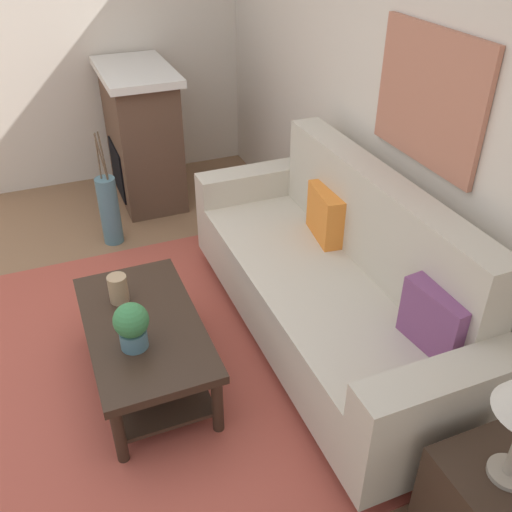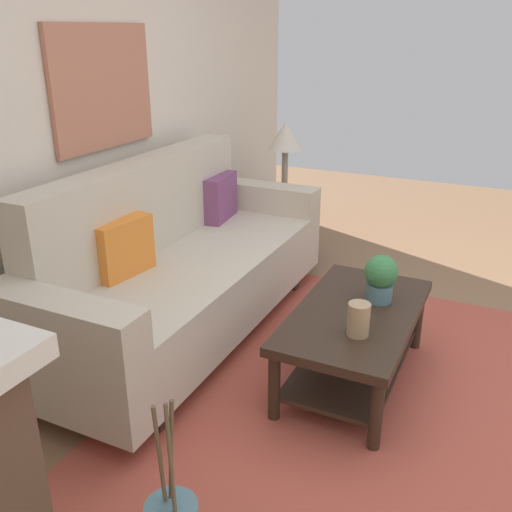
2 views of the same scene
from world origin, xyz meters
TOP-DOWN VIEW (x-y plane):
  - ground_plane at (0.00, 0.00)m, footprint 9.48×9.48m
  - wall_back at (0.00, 2.11)m, footprint 5.48×0.10m
  - area_rug at (0.00, 0.50)m, footprint 2.65×1.88m
  - couch at (0.17, 1.58)m, footprint 2.33×0.84m
  - throw_pillow_orange at (-0.20, 1.70)m, footprint 0.37×0.17m
  - throw_pillow_plum at (0.90, 1.70)m, footprint 0.37×0.16m
  - coffee_table at (0.10, 0.45)m, footprint 1.10×0.60m
  - tabletop_vase at (-0.14, 0.38)m, footprint 0.11×0.11m
  - potted_plant_tabletop at (0.26, 0.38)m, footprint 0.18×0.18m
  - side_table at (1.63, 1.51)m, footprint 0.44×0.44m
  - table_lamp at (1.63, 1.51)m, footprint 0.28×0.28m
  - floor_vase_branch_a at (-1.49, 0.53)m, footprint 0.03×0.05m
  - floor_vase_branch_b at (-1.52, 0.55)m, footprint 0.05×0.03m
  - floor_vase_branch_c at (-1.52, 0.52)m, footprint 0.01×0.02m
  - framed_painting at (0.17, 2.04)m, footprint 0.84×0.03m

SIDE VIEW (x-z plane):
  - ground_plane at x=0.00m, z-range 0.00..0.00m
  - area_rug at x=0.00m, z-range 0.00..0.01m
  - side_table at x=1.63m, z-range 0.00..0.56m
  - coffee_table at x=0.10m, z-range 0.10..0.53m
  - couch at x=0.17m, z-range -0.11..0.97m
  - tabletop_vase at x=-0.14m, z-range 0.43..0.60m
  - potted_plant_tabletop at x=0.26m, z-range 0.44..0.70m
  - throw_pillow_orange at x=-0.20m, z-range 0.52..0.84m
  - throw_pillow_plum at x=0.90m, z-range 0.52..0.84m
  - floor_vase_branch_a at x=-1.49m, z-range 0.55..0.91m
  - floor_vase_branch_b at x=-1.52m, z-range 0.55..0.91m
  - floor_vase_branch_c at x=-1.52m, z-range 0.55..0.91m
  - table_lamp at x=1.63m, z-range 0.71..1.28m
  - wall_back at x=0.00m, z-range 0.00..2.70m
  - framed_painting at x=0.17m, z-range 1.14..1.83m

